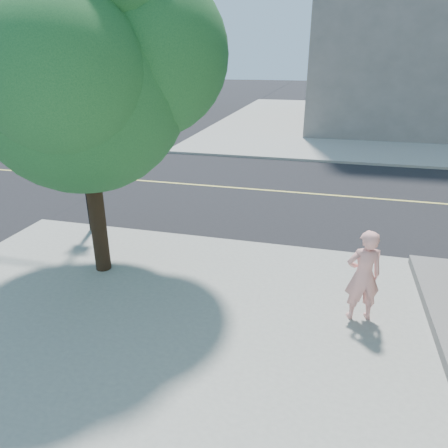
# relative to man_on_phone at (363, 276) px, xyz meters

# --- Properties ---
(ground) EXTENTS (140.00, 140.00, 0.00)m
(ground) POSITION_rel_man_on_phone_xyz_m (-7.24, 2.60, -0.94)
(ground) COLOR black
(ground) RESTS_ON ground
(road_ew) EXTENTS (140.00, 9.00, 0.01)m
(road_ew) POSITION_rel_man_on_phone_xyz_m (-7.24, 7.10, -0.93)
(road_ew) COLOR black
(road_ew) RESTS_ON ground
(sidewalk_ne) EXTENTS (29.00, 25.00, 0.12)m
(sidewalk_ne) POSITION_rel_man_on_phone_xyz_m (6.26, 24.10, -0.88)
(sidewalk_ne) COLOR gray
(sidewalk_ne) RESTS_ON ground
(man_on_phone) EXTENTS (0.68, 0.54, 1.63)m
(man_on_phone) POSITION_rel_man_on_phone_xyz_m (0.00, 0.00, 0.00)
(man_on_phone) COLOR #F8A49D
(man_on_phone) RESTS_ON sidewalk_se
(street_tree) EXTENTS (4.83, 4.39, 6.41)m
(street_tree) POSITION_rel_man_on_phone_xyz_m (-5.04, 0.51, 3.32)
(street_tree) COLOR black
(street_tree) RESTS_ON sidewalk_se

